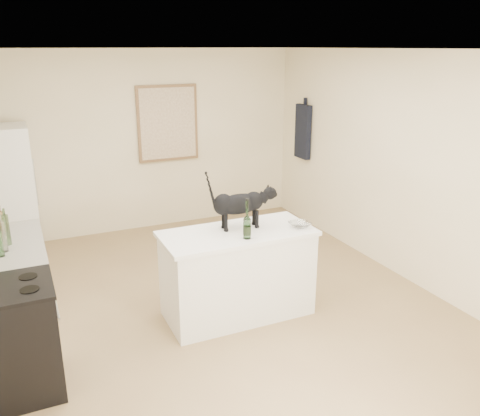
% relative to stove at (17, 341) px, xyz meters
% --- Properties ---
extents(floor, '(5.50, 5.50, 0.00)m').
position_rel_stove_xyz_m(floor, '(1.95, 0.60, -0.45)').
color(floor, '#977B50').
rests_on(floor, ground).
extents(ceiling, '(5.50, 5.50, 0.00)m').
position_rel_stove_xyz_m(ceiling, '(1.95, 0.60, 2.15)').
color(ceiling, white).
rests_on(ceiling, ground).
extents(wall_back, '(4.50, 0.00, 4.50)m').
position_rel_stove_xyz_m(wall_back, '(1.95, 3.35, 0.85)').
color(wall_back, beige).
rests_on(wall_back, ground).
extents(wall_front, '(4.50, 0.00, 4.50)m').
position_rel_stove_xyz_m(wall_front, '(1.95, -2.15, 0.85)').
color(wall_front, beige).
rests_on(wall_front, ground).
extents(wall_right, '(0.00, 5.50, 5.50)m').
position_rel_stove_xyz_m(wall_right, '(4.20, 0.60, 0.85)').
color(wall_right, beige).
rests_on(wall_right, ground).
extents(island_base, '(1.44, 0.67, 0.86)m').
position_rel_stove_xyz_m(island_base, '(2.05, 0.40, -0.02)').
color(island_base, white).
rests_on(island_base, floor).
extents(island_top, '(1.50, 0.70, 0.04)m').
position_rel_stove_xyz_m(island_top, '(2.05, 0.40, 0.43)').
color(island_top, white).
rests_on(island_top, island_base).
extents(left_cabinets, '(0.60, 1.40, 0.86)m').
position_rel_stove_xyz_m(left_cabinets, '(0.00, 0.90, -0.02)').
color(left_cabinets, white).
rests_on(left_cabinets, floor).
extents(left_countertop, '(0.62, 1.44, 0.04)m').
position_rel_stove_xyz_m(left_countertop, '(0.00, 0.90, 0.43)').
color(left_countertop, gray).
rests_on(left_countertop, left_cabinets).
extents(stove, '(0.60, 0.60, 0.90)m').
position_rel_stove_xyz_m(stove, '(0.00, 0.00, 0.00)').
color(stove, black).
rests_on(stove, floor).
extents(fridge, '(0.68, 0.68, 1.70)m').
position_rel_stove_xyz_m(fridge, '(0.00, 2.95, 0.40)').
color(fridge, white).
rests_on(fridge, floor).
extents(artwork_frame, '(0.90, 0.03, 1.10)m').
position_rel_stove_xyz_m(artwork_frame, '(2.25, 3.32, 1.10)').
color(artwork_frame, brown).
rests_on(artwork_frame, wall_back).
extents(artwork_canvas, '(0.82, 0.00, 1.02)m').
position_rel_stove_xyz_m(artwork_canvas, '(2.25, 3.30, 1.10)').
color(artwork_canvas, beige).
rests_on(artwork_canvas, wall_back).
extents(hanging_garment, '(0.08, 0.34, 0.80)m').
position_rel_stove_xyz_m(hanging_garment, '(4.14, 2.65, 0.95)').
color(hanging_garment, black).
rests_on(hanging_garment, wall_right).
extents(black_cat, '(0.66, 0.26, 0.45)m').
position_rel_stove_xyz_m(black_cat, '(2.11, 0.48, 0.67)').
color(black_cat, black).
rests_on(black_cat, island_top).
extents(wine_bottle, '(0.09, 0.09, 0.34)m').
position_rel_stove_xyz_m(wine_bottle, '(2.06, 0.20, 0.62)').
color(wine_bottle, '#225321').
rests_on(wine_bottle, island_top).
extents(glass_bowl, '(0.22, 0.22, 0.05)m').
position_rel_stove_xyz_m(glass_bowl, '(2.67, 0.25, 0.48)').
color(glass_bowl, silver).
rests_on(glass_bowl, island_top).
extents(fridge_paper, '(0.06, 0.12, 0.17)m').
position_rel_stove_xyz_m(fridge_paper, '(0.34, 2.94, 0.72)').
color(fridge_paper, silver).
rests_on(fridge_paper, fridge).
extents(counter_bottle_cluster, '(0.12, 0.56, 0.29)m').
position_rel_stove_xyz_m(counter_bottle_cluster, '(-0.02, 0.90, 0.58)').
color(counter_bottle_cluster, '#1E4918').
rests_on(counter_bottle_cluster, left_countertop).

